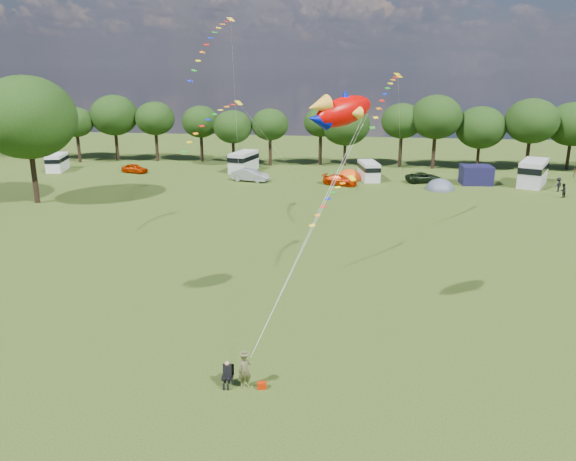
# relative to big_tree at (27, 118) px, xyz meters

# --- Properties ---
(ground_plane) EXTENTS (180.00, 180.00, 0.00)m
(ground_plane) POSITION_rel_big_tree_xyz_m (30.00, -28.00, -9.02)
(ground_plane) COLOR black
(ground_plane) RESTS_ON ground
(tree_line) EXTENTS (102.98, 10.98, 10.27)m
(tree_line) POSITION_rel_big_tree_xyz_m (35.30, 26.99, -2.67)
(tree_line) COLOR black
(tree_line) RESTS_ON ground
(big_tree) EXTENTS (10.00, 10.00, 13.28)m
(big_tree) POSITION_rel_big_tree_xyz_m (0.00, 0.00, 0.00)
(big_tree) COLOR black
(big_tree) RESTS_ON ground
(car_a) EXTENTS (4.01, 2.39, 1.25)m
(car_a) POSITION_rel_big_tree_xyz_m (3.55, 17.80, -8.39)
(car_a) COLOR #B12800
(car_a) RESTS_ON ground
(car_b) EXTENTS (4.69, 2.67, 1.56)m
(car_b) POSITION_rel_big_tree_xyz_m (20.34, 14.45, -8.24)
(car_b) COLOR gray
(car_b) RESTS_ON ground
(car_c) EXTENTS (4.51, 2.98, 1.25)m
(car_c) POSITION_rel_big_tree_xyz_m (31.75, 13.61, -8.39)
(car_c) COLOR #BA2700
(car_c) RESTS_ON ground
(car_d) EXTENTS (5.01, 3.27, 1.26)m
(car_d) POSITION_rel_big_tree_xyz_m (42.12, 16.70, -8.39)
(car_d) COLOR black
(car_d) RESTS_ON ground
(campervan_a) EXTENTS (3.07, 5.05, 2.31)m
(campervan_a) POSITION_rel_big_tree_xyz_m (-7.79, 17.97, -7.78)
(campervan_a) COLOR silver
(campervan_a) RESTS_ON ground
(campervan_b) EXTENTS (3.43, 5.84, 2.68)m
(campervan_b) POSITION_rel_big_tree_xyz_m (18.03, 21.18, -7.58)
(campervan_b) COLOR silver
(campervan_b) RESTS_ON ground
(campervan_c) EXTENTS (3.06, 5.07, 2.32)m
(campervan_c) POSITION_rel_big_tree_xyz_m (35.20, 17.48, -7.77)
(campervan_c) COLOR silver
(campervan_c) RESTS_ON ground
(campervan_d) EXTENTS (4.92, 6.82, 3.08)m
(campervan_d) POSITION_rel_big_tree_xyz_m (55.12, 16.84, -7.36)
(campervan_d) COLOR #BCBCBE
(campervan_d) RESTS_ON ground
(tent_orange) EXTENTS (3.35, 3.67, 2.62)m
(tent_orange) POSITION_rel_big_tree_xyz_m (32.74, 17.30, -9.00)
(tent_orange) COLOR #EA430C
(tent_orange) RESTS_ON ground
(tent_greyblue) EXTENTS (3.39, 3.71, 2.52)m
(tent_greyblue) POSITION_rel_big_tree_xyz_m (43.64, 12.80, -9.00)
(tent_greyblue) COLOR #4B5564
(tent_greyblue) RESTS_ON ground
(awning_navy) EXTENTS (3.85, 3.20, 2.29)m
(awning_navy) POSITION_rel_big_tree_xyz_m (48.38, 16.64, -7.87)
(awning_navy) COLOR #151237
(awning_navy) RESTS_ON ground
(kite_flyer) EXTENTS (0.73, 0.60, 1.70)m
(kite_flyer) POSITION_rel_big_tree_xyz_m (29.70, -32.11, -8.17)
(kite_flyer) COLOR brown
(kite_flyer) RESTS_ON ground
(camp_chair) EXTENTS (0.57, 0.57, 1.28)m
(camp_chair) POSITION_rel_big_tree_xyz_m (28.87, -32.06, -8.26)
(camp_chair) COLOR #99999E
(camp_chair) RESTS_ON ground
(kite_bag) EXTENTS (0.47, 0.37, 0.30)m
(kite_bag) POSITION_rel_big_tree_xyz_m (30.48, -32.09, -8.87)
(kite_bag) COLOR #B51D01
(kite_bag) RESTS_ON ground
(fish_kite) EXTENTS (3.80, 3.45, 2.18)m
(fish_kite) POSITION_rel_big_tree_xyz_m (33.37, -25.67, 3.02)
(fish_kite) COLOR #C50300
(fish_kite) RESTS_ON ground
(streamer_kite_a) EXTENTS (3.33, 5.64, 5.77)m
(streamer_kite_a) POSITION_rel_big_tree_xyz_m (20.51, -1.43, 7.50)
(streamer_kite_a) COLOR yellow
(streamer_kite_a) RESTS_ON ground
(streamer_kite_b) EXTENTS (4.18, 4.69, 3.79)m
(streamer_kite_b) POSITION_rel_big_tree_xyz_m (22.69, -9.65, 1.12)
(streamer_kite_b) COLOR yellow
(streamer_kite_b) RESTS_ON ground
(streamer_kite_c) EXTENTS (3.11, 4.93, 2.78)m
(streamer_kite_c) POSITION_rel_big_tree_xyz_m (32.79, -14.74, -3.60)
(streamer_kite_c) COLOR #EFFB04
(streamer_kite_c) RESTS_ON ground
(walker_a) EXTENTS (0.91, 0.87, 1.61)m
(walker_a) POSITION_rel_big_tree_xyz_m (56.66, 10.35, -8.21)
(walker_a) COLOR black
(walker_a) RESTS_ON ground
(walker_b) EXTENTS (1.15, 1.07, 1.67)m
(walker_b) POSITION_rel_big_tree_xyz_m (57.15, 13.56, -8.18)
(walker_b) COLOR black
(walker_b) RESTS_ON ground
(streamer_kite_d) EXTENTS (2.71, 5.18, 4.31)m
(streamer_kite_d) POSITION_rel_big_tree_xyz_m (36.42, -5.48, 3.08)
(streamer_kite_d) COLOR #D5A109
(streamer_kite_d) RESTS_ON ground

